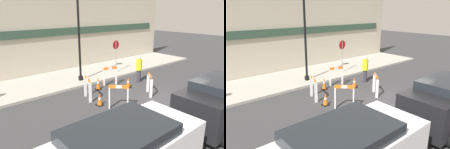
% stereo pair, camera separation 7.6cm
% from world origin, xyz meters
% --- Properties ---
extents(ground_plane, '(60.00, 60.00, 0.00)m').
position_xyz_m(ground_plane, '(0.00, 0.00, 0.00)').
color(ground_plane, '#38383A').
extents(sidewalk_slab, '(18.00, 3.76, 0.14)m').
position_xyz_m(sidewalk_slab, '(0.00, 6.38, 0.07)').
color(sidewalk_slab, '#ADA89E').
rests_on(sidewalk_slab, ground_plane).
extents(storefront_facade, '(18.00, 0.22, 5.50)m').
position_xyz_m(storefront_facade, '(0.00, 8.34, 2.75)').
color(storefront_facade, '#BCB29E').
rests_on(storefront_facade, ground_plane).
extents(streetlamp_post, '(0.44, 0.44, 5.12)m').
position_xyz_m(streetlamp_post, '(-1.51, 5.36, 3.43)').
color(streetlamp_post, black).
rests_on(streetlamp_post, sidewalk_slab).
extents(stop_sign, '(0.60, 0.09, 2.17)m').
position_xyz_m(stop_sign, '(1.29, 5.30, 1.59)').
color(stop_sign, gray).
rests_on(stop_sign, sidewalk_slab).
extents(barricade_0, '(0.71, 0.71, 1.11)m').
position_xyz_m(barricade_0, '(-2.29, 1.10, 0.60)').
color(barricade_0, white).
rests_on(barricade_0, ground_plane).
extents(barricade_1, '(0.66, 0.77, 1.10)m').
position_xyz_m(barricade_1, '(0.05, 1.30, 0.59)').
color(barricade_1, white).
rests_on(barricade_1, ground_plane).
extents(barricade_2, '(0.81, 0.39, 1.10)m').
position_xyz_m(barricade_2, '(-0.53, 3.75, 0.59)').
color(barricade_2, white).
rests_on(barricade_2, ground_plane).
extents(barricade_3, '(0.39, 0.87, 1.13)m').
position_xyz_m(barricade_3, '(-2.72, 2.87, 0.61)').
color(barricade_3, white).
rests_on(barricade_3, ground_plane).
extents(traffic_cone_0, '(0.30, 0.30, 0.71)m').
position_xyz_m(traffic_cone_0, '(-1.49, 3.65, 0.35)').
color(traffic_cone_0, black).
rests_on(traffic_cone_0, ground_plane).
extents(traffic_cone_1, '(0.30, 0.30, 0.57)m').
position_xyz_m(traffic_cone_1, '(-2.71, 1.93, 0.27)').
color(traffic_cone_1, black).
rests_on(traffic_cone_1, ground_plane).
extents(traffic_cone_2, '(0.30, 0.30, 0.60)m').
position_xyz_m(traffic_cone_2, '(-0.01, 2.79, 0.29)').
color(traffic_cone_2, black).
rests_on(traffic_cone_2, ground_plane).
extents(person_worker, '(0.45, 0.45, 1.61)m').
position_xyz_m(person_worker, '(1.17, 3.08, 0.86)').
color(person_worker, '#33333D').
rests_on(person_worker, ground_plane).
extents(parked_car_1, '(4.07, 1.86, 1.82)m').
position_xyz_m(parked_car_1, '(-0.31, -2.41, 1.02)').
color(parked_car_1, black).
rests_on(parked_car_1, ground_plane).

